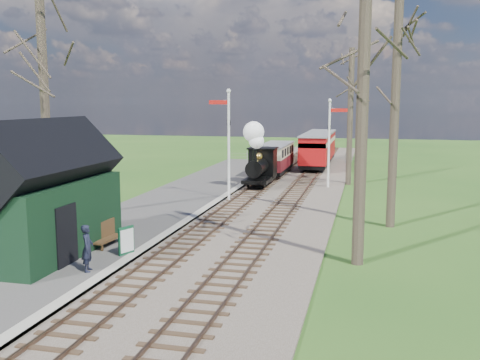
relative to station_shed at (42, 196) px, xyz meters
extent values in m
plane|color=#26551A|center=(4.30, -4.00, -2.27)|extent=(140.00, 140.00, 0.00)
ellipsoid|color=#385B23|center=(-20.70, 56.00, -17.03)|extent=(57.60, 36.00, 16.20)
ellipsoid|color=#385B23|center=(14.30, 61.00, -20.31)|extent=(70.40, 44.00, 19.80)
ellipsoid|color=#385B23|center=(-3.70, 66.00, -18.67)|extent=(64.00, 40.00, 18.00)
cube|color=brown|center=(5.60, 18.00, -2.22)|extent=(8.00, 60.00, 0.10)
cube|color=brown|center=(3.80, 18.00, -2.13)|extent=(0.07, 60.00, 0.12)
cube|color=brown|center=(4.80, 18.00, -2.13)|extent=(0.07, 60.00, 0.12)
cube|color=#38281C|center=(4.30, 18.00, -2.17)|extent=(1.60, 60.00, 0.09)
cube|color=brown|center=(6.40, 18.00, -2.13)|extent=(0.07, 60.00, 0.12)
cube|color=brown|center=(7.40, 18.00, -2.13)|extent=(0.07, 60.00, 0.12)
cube|color=#38281C|center=(6.90, 18.00, -2.17)|extent=(1.60, 60.00, 0.09)
cube|color=#474442|center=(0.80, 10.00, -2.17)|extent=(5.00, 44.00, 0.20)
cube|color=#B2AD9E|center=(3.10, 10.00, -2.16)|extent=(0.40, 44.00, 0.21)
cube|color=black|center=(0.00, 0.00, -0.77)|extent=(3.00, 6.00, 2.60)
cube|color=black|center=(0.00, 0.00, 1.08)|extent=(3.25, 6.30, 3.25)
cube|color=black|center=(1.52, -1.00, -1.07)|extent=(0.06, 1.20, 2.00)
cylinder|color=silver|center=(3.60, 12.00, 0.73)|extent=(0.14, 0.14, 6.00)
sphere|color=silver|center=(3.60, 12.00, 3.83)|extent=(0.24, 0.24, 0.24)
cube|color=#B7140F|center=(3.05, 12.00, 3.23)|extent=(1.10, 0.08, 0.22)
cube|color=black|center=(3.60, 12.00, 2.13)|extent=(0.18, 0.06, 0.30)
cylinder|color=silver|center=(8.60, 18.00, 0.48)|extent=(0.14, 0.14, 5.50)
sphere|color=silver|center=(8.60, 18.00, 3.33)|extent=(0.24, 0.24, 0.24)
cube|color=#B7140F|center=(9.15, 18.00, 2.73)|extent=(1.10, 0.08, 0.22)
cube|color=black|center=(8.60, 18.00, 1.63)|extent=(0.18, 0.06, 0.30)
cylinder|color=#382D23|center=(-3.00, 5.00, 3.23)|extent=(0.41, 0.41, 11.00)
cylinder|color=#382D23|center=(10.80, 2.00, 3.73)|extent=(0.42, 0.42, 12.00)
cylinder|color=#382D23|center=(12.10, 8.00, 2.73)|extent=(0.40, 0.40, 10.00)
cylinder|color=#382D23|center=(9.80, 20.00, 2.23)|extent=(0.39, 0.39, 9.00)
cube|color=slate|center=(4.60, 32.00, -1.52)|extent=(12.60, 0.02, 0.01)
cube|color=slate|center=(4.60, 32.00, -1.82)|extent=(12.60, 0.02, 0.02)
cylinder|color=slate|center=(4.60, 32.00, -1.77)|extent=(0.08, 0.08, 1.00)
cube|color=black|center=(4.30, 17.07, -1.65)|extent=(1.57, 3.69, 0.23)
cylinder|color=black|center=(4.30, 16.52, -0.82)|extent=(1.01, 2.40, 1.01)
cube|color=black|center=(4.30, 18.17, -0.73)|extent=(1.66, 1.47, 1.84)
cylinder|color=black|center=(4.30, 15.59, 0.01)|extent=(0.26, 0.26, 0.74)
sphere|color=gold|center=(4.30, 16.79, -0.18)|extent=(0.48, 0.48, 0.48)
sphere|color=white|center=(4.40, 15.59, 0.88)|extent=(0.92, 0.92, 0.92)
sphere|color=white|center=(4.20, 15.69, 1.43)|extent=(1.29, 1.29, 1.29)
cylinder|color=black|center=(3.80, 15.96, -1.77)|extent=(0.09, 0.59, 0.59)
cylinder|color=black|center=(4.80, 15.96, -1.77)|extent=(0.09, 0.59, 0.59)
cube|color=black|center=(4.30, 23.07, -1.75)|extent=(1.75, 6.45, 0.28)
cube|color=#5C151A|center=(4.30, 23.07, -1.19)|extent=(1.84, 6.45, 0.83)
cube|color=beige|center=(4.30, 23.07, -0.36)|extent=(1.84, 6.45, 0.83)
cube|color=slate|center=(4.30, 23.07, 0.10)|extent=(1.93, 6.63, 0.11)
cube|color=black|center=(6.90, 26.75, -1.69)|extent=(2.02, 5.33, 0.32)
cube|color=#9F0D0E|center=(6.90, 26.75, -1.06)|extent=(2.13, 5.33, 0.96)
cube|color=beige|center=(6.90, 26.75, -0.10)|extent=(2.13, 5.33, 0.96)
cube|color=slate|center=(6.90, 26.75, 0.44)|extent=(2.24, 5.54, 0.13)
cube|color=black|center=(6.90, 32.25, -1.69)|extent=(2.02, 5.33, 0.32)
cube|color=#9F0D0E|center=(6.90, 32.25, -1.06)|extent=(2.13, 5.33, 0.96)
cube|color=beige|center=(6.90, 32.25, -0.10)|extent=(2.13, 5.33, 0.96)
cube|color=slate|center=(6.90, 32.25, 0.44)|extent=(2.24, 5.54, 0.13)
cube|color=#0E4225|center=(2.84, 0.62, -1.57)|extent=(0.33, 0.65, 1.00)
cube|color=silver|center=(2.89, 0.60, -1.57)|extent=(0.24, 0.55, 0.81)
cube|color=#452E18|center=(1.68, 1.48, -1.81)|extent=(0.57, 1.61, 0.07)
cube|color=#452E18|center=(1.48, 1.49, -1.50)|extent=(0.18, 1.58, 0.68)
cube|color=#452E18|center=(1.85, 0.80, -1.95)|extent=(0.07, 0.07, 0.23)
cube|color=#452E18|center=(1.51, 2.16, -1.95)|extent=(0.07, 0.07, 0.23)
imported|color=black|center=(2.49, -1.43, -1.31)|extent=(0.51, 0.63, 1.51)
camera|label=1|loc=(11.03, -16.24, 3.28)|focal=40.00mm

